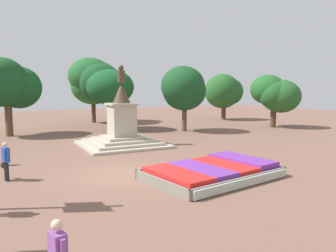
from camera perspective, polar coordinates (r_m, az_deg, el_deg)
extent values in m
plane|color=brown|center=(14.91, -8.23, -8.34)|extent=(94.62, 94.62, 0.00)
cube|color=#38281C|center=(14.33, 7.64, -8.19)|extent=(5.80, 4.14, 0.36)
cube|color=gray|center=(13.19, 12.92, -9.51)|extent=(5.48, 0.98, 0.40)
cube|color=gray|center=(15.56, 3.20, -6.89)|extent=(5.48, 0.98, 0.40)
cube|color=gray|center=(12.64, -1.35, -10.06)|extent=(0.66, 3.50, 0.40)
cube|color=gray|center=(16.29, 14.56, -6.48)|extent=(0.66, 3.50, 0.40)
cube|color=red|center=(13.03, 1.52, -8.39)|extent=(1.77, 3.30, 0.18)
cube|color=#72339E|center=(13.83, 5.74, -7.53)|extent=(1.77, 3.30, 0.19)
cube|color=red|center=(14.71, 9.46, -6.77)|extent=(1.77, 3.30, 0.17)
cube|color=#72339E|center=(15.62, 12.75, -5.87)|extent=(1.77, 3.30, 0.27)
cube|color=#B2BCAD|center=(13.16, 13.09, -9.56)|extent=(5.22, 1.04, 0.33)
cube|color=#B3A995|center=(22.28, -7.97, -3.16)|extent=(5.35, 5.35, 0.16)
cube|color=#B3A994|center=(22.25, -7.98, -2.75)|extent=(4.39, 4.39, 0.16)
cube|color=#B1A792|center=(22.23, -7.98, -2.34)|extent=(3.43, 3.43, 0.16)
cube|color=#B2A894|center=(22.20, -7.99, -1.92)|extent=(2.48, 2.48, 0.16)
cube|color=#B2A893|center=(22.07, -8.04, 0.95)|extent=(1.57, 1.57, 2.08)
cube|color=#B2A893|center=(21.99, -8.08, 3.80)|extent=(1.85, 1.85, 0.12)
cone|color=#473823|center=(21.97, -8.11, 5.73)|extent=(1.18, 1.18, 1.36)
cylinder|color=#473823|center=(21.98, -8.16, 8.54)|extent=(0.50, 0.50, 0.79)
sphere|color=#473823|center=(22.01, -8.18, 10.02)|extent=(0.35, 0.35, 0.35)
cylinder|color=#473823|center=(22.26, -8.54, 8.91)|extent=(0.17, 0.51, 0.67)
cylinder|color=black|center=(15.13, -26.18, -7.15)|extent=(0.13, 0.13, 0.81)
cylinder|color=black|center=(15.30, -26.40, -7.02)|extent=(0.13, 0.13, 0.81)
cube|color=#264CA5|center=(15.07, -26.43, -4.52)|extent=(0.32, 0.43, 0.58)
cylinder|color=#264CA5|center=(14.85, -26.12, -4.77)|extent=(0.09, 0.09, 0.55)
cylinder|color=#264CA5|center=(15.30, -26.71, -4.48)|extent=(0.09, 0.09, 0.55)
sphere|color=beige|center=(15.00, -26.51, -2.93)|extent=(0.21, 0.21, 0.21)
cube|color=black|center=(15.45, -26.69, -6.13)|extent=(0.20, 0.30, 0.22)
cube|color=#8C4C99|center=(6.38, -18.67, -19.41)|extent=(0.30, 0.42, 0.55)
cylinder|color=#8C4C99|center=(6.59, -19.49, -18.81)|extent=(0.09, 0.09, 0.53)
sphere|color=beige|center=(6.21, -18.81, -16.02)|extent=(0.20, 0.20, 0.20)
cylinder|color=brown|center=(29.45, 2.87, 1.57)|extent=(0.43, 0.43, 2.52)
ellipsoid|color=#194A24|center=(28.79, 2.59, 6.96)|extent=(3.76, 4.03, 3.50)
ellipsoid|color=#1C4B27|center=(28.90, 3.35, 6.81)|extent=(3.05, 3.12, 2.66)
ellipsoid|color=#184B23|center=(29.19, 2.85, 6.17)|extent=(3.87, 3.83, 3.52)
cylinder|color=brown|center=(29.13, -25.96, 0.87)|extent=(0.55, 0.55, 2.53)
ellipsoid|color=#184F23|center=(29.70, -24.52, 6.13)|extent=(3.58, 3.71, 3.44)
ellipsoid|color=#194D25|center=(28.78, -27.19, 6.45)|extent=(3.83, 3.68, 3.48)
ellipsoid|color=#184B20|center=(29.05, -27.10, 7.73)|extent=(3.63, 3.77, 2.97)
cylinder|color=#4C3823|center=(31.52, -9.66, 1.43)|extent=(0.41, 0.41, 2.10)
ellipsoid|color=#184925|center=(31.45, -11.57, 7.37)|extent=(3.94, 3.56, 3.64)
ellipsoid|color=#184F25|center=(30.31, -10.03, 6.70)|extent=(4.27, 4.51, 3.23)
cylinder|color=#4C3823|center=(37.85, -12.82, 2.69)|extent=(0.46, 0.46, 2.75)
ellipsoid|color=#245E25|center=(37.30, -12.91, 6.76)|extent=(4.81, 4.40, 4.00)
ellipsoid|color=#265B2A|center=(38.21, -12.08, 7.56)|extent=(4.85, 5.01, 4.62)
ellipsoid|color=#215C2B|center=(37.00, -13.41, 8.47)|extent=(4.69, 5.14, 3.95)
cylinder|color=brown|center=(41.24, 9.66, 2.64)|extent=(0.55, 0.55, 2.13)
ellipsoid|color=#1F5E28|center=(40.76, 10.77, 5.92)|extent=(3.24, 3.02, 3.21)
ellipsoid|color=#265A26|center=(40.51, 9.46, 6.01)|extent=(4.38, 4.15, 4.17)
cylinder|color=#4C3823|center=(33.92, 17.85, 1.52)|extent=(0.54, 0.54, 2.05)
ellipsoid|color=#215E27|center=(33.83, 16.96, 6.10)|extent=(3.36, 3.38, 2.91)
ellipsoid|color=#225926|center=(33.37, 18.13, 5.20)|extent=(3.18, 2.99, 2.83)
ellipsoid|color=#255A27|center=(33.76, 19.06, 4.92)|extent=(3.65, 3.88, 3.21)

